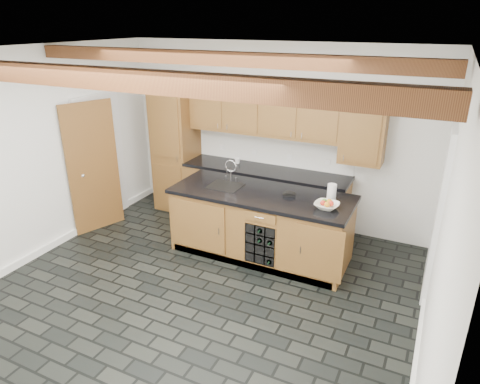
# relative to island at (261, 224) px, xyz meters

# --- Properties ---
(ground) EXTENTS (5.00, 5.00, 0.00)m
(ground) POSITION_rel_island_xyz_m (-0.31, -1.28, -0.46)
(ground) COLOR black
(ground) RESTS_ON ground
(room_shell) EXTENTS (5.01, 5.00, 5.00)m
(room_shell) POSITION_rel_island_xyz_m (-0.39, -0.75, 1.06)
(room_shell) COLOR white
(room_shell) RESTS_ON ground
(back_cabinetry) EXTENTS (3.65, 0.62, 2.20)m
(back_cabinetry) POSITION_rel_island_xyz_m (-0.68, 0.95, 0.51)
(back_cabinetry) COLOR olive
(back_cabinetry) RESTS_ON ground
(island) EXTENTS (2.48, 0.96, 0.93)m
(island) POSITION_rel_island_xyz_m (0.00, 0.00, 0.00)
(island) COLOR olive
(island) RESTS_ON ground
(faucet) EXTENTS (0.45, 0.40, 0.34)m
(faucet) POSITION_rel_island_xyz_m (-0.56, 0.05, 0.50)
(faucet) COLOR black
(faucet) RESTS_ON island
(kitchen_scale) EXTENTS (0.19, 0.15, 0.05)m
(kitchen_scale) POSITION_rel_island_xyz_m (0.36, 0.08, 0.49)
(kitchen_scale) COLOR black
(kitchen_scale) RESTS_ON island
(fruit_bowl) EXTENTS (0.32, 0.32, 0.07)m
(fruit_bowl) POSITION_rel_island_xyz_m (0.92, -0.11, 0.50)
(fruit_bowl) COLOR white
(fruit_bowl) RESTS_ON island
(fruit_cluster) EXTENTS (0.16, 0.17, 0.07)m
(fruit_cluster) POSITION_rel_island_xyz_m (0.92, -0.11, 0.54)
(fruit_cluster) COLOR red
(fruit_cluster) RESTS_ON fruit_bowl
(paper_towel) EXTENTS (0.12, 0.12, 0.23)m
(paper_towel) POSITION_rel_island_xyz_m (0.90, 0.15, 0.58)
(paper_towel) COLOR white
(paper_towel) RESTS_ON island
(mug) EXTENTS (0.12, 0.12, 0.09)m
(mug) POSITION_rel_island_xyz_m (-0.85, 0.99, 0.51)
(mug) COLOR white
(mug) RESTS_ON back_cabinetry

